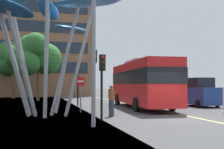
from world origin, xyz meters
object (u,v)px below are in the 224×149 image
at_px(traffic_light_kerb_near, 102,73).
at_px(no_entry_sign, 81,88).
at_px(traffic_light_island_mid, 78,74).
at_px(car_parked_far, 162,92).
at_px(pedestrian, 111,101).
at_px(car_parked_mid, 199,93).
at_px(red_bus, 142,82).
at_px(traffic_light_kerb_far, 94,67).
at_px(leaf_sculpture, 37,10).
at_px(street_lamp, 101,3).

bearing_deg(traffic_light_kerb_near, no_entry_sign, 95.12).
distance_m(traffic_light_island_mid, no_entry_sign, 5.50).
relative_size(car_parked_far, no_entry_sign, 1.93).
height_order(pedestrian, no_entry_sign, no_entry_sign).
relative_size(pedestrian, no_entry_sign, 0.77).
relative_size(traffic_light_island_mid, car_parked_mid, 0.95).
height_order(red_bus, traffic_light_island_mid, red_bus).
relative_size(red_bus, pedestrian, 6.01).
xyz_separation_m(traffic_light_kerb_near, car_parked_far, (9.12, 12.46, -1.27)).
bearing_deg(traffic_light_kerb_far, leaf_sculpture, -169.61).
xyz_separation_m(traffic_light_kerb_near, pedestrian, (0.90, 1.62, -1.47)).
xyz_separation_m(traffic_light_island_mid, car_parked_far, (8.93, 2.72, -1.56)).
height_order(leaf_sculpture, traffic_light_kerb_near, leaf_sculpture).
relative_size(leaf_sculpture, traffic_light_kerb_far, 2.38).
height_order(leaf_sculpture, traffic_light_island_mid, leaf_sculpture).
bearing_deg(no_entry_sign, leaf_sculpture, -155.81).
relative_size(red_bus, car_parked_mid, 2.73).
height_order(red_bus, traffic_light_kerb_near, red_bus).
bearing_deg(traffic_light_kerb_near, car_parked_far, 53.79).
bearing_deg(pedestrian, leaf_sculpture, 159.46).
xyz_separation_m(red_bus, pedestrian, (-3.74, -4.99, -1.12)).
bearing_deg(pedestrian, street_lamp, -112.04).
bearing_deg(traffic_light_island_mid, street_lamp, -93.31).
distance_m(leaf_sculpture, car_parked_mid, 14.37).
relative_size(traffic_light_kerb_far, pedestrian, 2.25).
bearing_deg(car_parked_mid, no_entry_sign, -166.20).
bearing_deg(car_parked_mid, traffic_light_kerb_near, -144.85).
height_order(traffic_light_kerb_near, no_entry_sign, traffic_light_kerb_near).
xyz_separation_m(traffic_light_island_mid, car_parked_mid, (9.59, -2.86, -1.56)).
distance_m(traffic_light_kerb_far, car_parked_mid, 10.06).
relative_size(red_bus, street_lamp, 1.26).
relative_size(traffic_light_island_mid, pedestrian, 2.08).
relative_size(traffic_light_island_mid, car_parked_far, 0.83).
bearing_deg(traffic_light_kerb_far, traffic_light_kerb_near, -95.62).
bearing_deg(car_parked_mid, traffic_light_island_mid, 163.41).
bearing_deg(leaf_sculpture, no_entry_sign, 24.19).
xyz_separation_m(car_parked_far, pedestrian, (-8.22, -10.84, -0.21)).
relative_size(traffic_light_kerb_near, no_entry_sign, 1.42).
xyz_separation_m(car_parked_far, no_entry_sign, (-9.52, -8.07, 0.44)).
bearing_deg(leaf_sculpture, red_bus, 23.91).
distance_m(street_lamp, no_entry_sign, 7.23).
distance_m(red_bus, no_entry_sign, 5.52).
xyz_separation_m(leaf_sculpture, pedestrian, (4.07, -1.53, -5.20)).
height_order(red_bus, no_entry_sign, red_bus).
xyz_separation_m(traffic_light_kerb_near, traffic_light_island_mid, (0.19, 9.74, 0.29)).
xyz_separation_m(car_parked_mid, pedestrian, (-8.87, -5.27, -0.21)).
bearing_deg(no_entry_sign, car_parked_mid, 13.80).
xyz_separation_m(traffic_light_kerb_far, car_parked_mid, (9.41, 3.09, -1.76)).
relative_size(car_parked_far, pedestrian, 2.50).
relative_size(red_bus, traffic_light_island_mid, 2.89).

